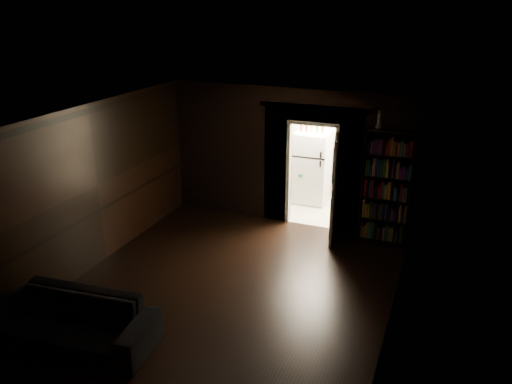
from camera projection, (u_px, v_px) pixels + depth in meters
ground at (232, 285)px, 8.13m from camera, size 5.50×5.50×0.00m
room_walls at (256, 168)px, 8.46m from camera, size 5.02×5.61×2.84m
kitchen_alcove at (326, 154)px, 10.88m from camera, size 2.20×1.80×2.60m
sofa at (71, 314)px, 6.65m from camera, size 2.34×1.20×0.87m
bookshelf at (386, 188)px, 9.25m from camera, size 0.96×0.62×2.20m
refrigerator at (312, 167)px, 11.27m from camera, size 0.75×0.69×1.65m
door at (333, 189)px, 9.40m from camera, size 0.22×0.84×2.05m
figurine at (379, 119)px, 8.95m from camera, size 0.12×0.12×0.31m
bottles at (312, 127)px, 10.90m from camera, size 0.58×0.30×0.24m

